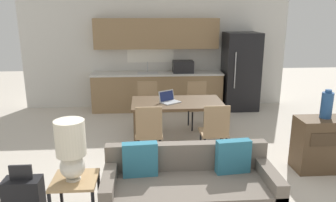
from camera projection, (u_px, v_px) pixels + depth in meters
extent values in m
cube|color=silver|center=(156.00, 52.00, 7.97)|extent=(6.40, 0.06, 2.70)
cube|color=white|center=(150.00, 42.00, 7.86)|extent=(1.12, 0.01, 0.98)
cube|color=#8E704C|center=(157.00, 92.00, 7.88)|extent=(3.06, 0.62, 0.86)
cube|color=silver|center=(157.00, 73.00, 7.77)|extent=(3.09, 0.65, 0.04)
cube|color=#B2B5B7|center=(148.00, 73.00, 7.70)|extent=(0.48, 0.36, 0.01)
cylinder|color=#B7BABC|center=(148.00, 67.00, 7.83)|extent=(0.02, 0.02, 0.24)
cube|color=#8E704C|center=(157.00, 34.00, 7.66)|extent=(2.91, 0.34, 0.70)
cube|color=black|center=(183.00, 67.00, 7.72)|extent=(0.48, 0.36, 0.28)
cube|color=black|center=(240.00, 71.00, 7.82)|extent=(0.80, 0.73, 1.83)
cylinder|color=silver|center=(235.00, 70.00, 7.41)|extent=(0.02, 0.02, 0.82)
cube|color=brown|center=(177.00, 103.00, 5.79)|extent=(1.60, 0.91, 0.04)
cylinder|color=brown|center=(135.00, 132.00, 5.46)|extent=(0.05, 0.05, 0.71)
cylinder|color=brown|center=(222.00, 129.00, 5.56)|extent=(0.05, 0.05, 0.71)
cylinder|color=brown|center=(136.00, 117.00, 6.22)|extent=(0.05, 0.05, 0.71)
cylinder|color=brown|center=(213.00, 115.00, 6.32)|extent=(0.05, 0.05, 0.71)
cylinder|color=#3D2D1E|center=(116.00, 201.00, 3.98)|extent=(0.05, 0.05, 0.10)
cylinder|color=#3D2D1E|center=(254.00, 196.00, 4.11)|extent=(0.05, 0.05, 0.10)
cube|color=#6B6056|center=(190.00, 196.00, 3.68)|extent=(1.92, 0.80, 0.35)
cube|color=#6B6056|center=(186.00, 169.00, 3.95)|extent=(1.92, 0.14, 0.69)
cube|color=#6B6056|center=(110.00, 194.00, 3.60)|extent=(0.14, 0.80, 0.49)
cube|color=#6B6056|center=(267.00, 188.00, 3.72)|extent=(0.14, 0.80, 0.49)
cube|color=teal|center=(140.00, 159.00, 3.73)|extent=(0.41, 0.15, 0.40)
cube|color=teal|center=(233.00, 156.00, 3.81)|extent=(0.41, 0.16, 0.40)
cube|color=tan|center=(75.00, 180.00, 3.47)|extent=(0.47, 0.47, 0.03)
cube|color=black|center=(61.00, 194.00, 3.74)|extent=(0.03, 0.03, 0.54)
cube|color=black|center=(99.00, 192.00, 3.77)|extent=(0.03, 0.03, 0.54)
cylinder|color=silver|center=(74.00, 178.00, 3.46)|extent=(0.16, 0.16, 0.02)
sphere|color=silver|center=(73.00, 166.00, 3.42)|extent=(0.26, 0.26, 0.26)
cylinder|color=beige|center=(70.00, 138.00, 3.34)|extent=(0.31, 0.31, 0.37)
cube|color=brown|center=(326.00, 144.00, 4.82)|extent=(0.90, 0.42, 0.80)
cube|color=#413020|center=(336.00, 139.00, 4.57)|extent=(0.72, 0.01, 0.19)
cylinder|color=#234C84|center=(327.00, 105.00, 4.69)|extent=(0.16, 0.16, 0.38)
cylinder|color=#234C84|center=(329.00, 91.00, 4.63)|extent=(0.09, 0.09, 0.04)
cube|color=#997A56|center=(213.00, 132.00, 5.21)|extent=(0.42, 0.42, 0.04)
cube|color=#997A56|center=(217.00, 121.00, 4.96)|extent=(0.40, 0.03, 0.48)
cylinder|color=black|center=(221.00, 141.00, 5.45)|extent=(0.03, 0.03, 0.41)
cylinder|color=black|center=(201.00, 142.00, 5.42)|extent=(0.03, 0.03, 0.41)
cylinder|color=black|center=(226.00, 149.00, 5.12)|extent=(0.03, 0.03, 0.41)
cylinder|color=black|center=(204.00, 150.00, 5.10)|extent=(0.03, 0.03, 0.41)
cube|color=#997A56|center=(148.00, 108.00, 6.57)|extent=(0.42, 0.42, 0.04)
cube|color=#997A56|center=(148.00, 93.00, 6.69)|extent=(0.40, 0.03, 0.48)
cylinder|color=black|center=(140.00, 121.00, 6.45)|extent=(0.03, 0.03, 0.41)
cylinder|color=black|center=(157.00, 121.00, 6.48)|extent=(0.03, 0.03, 0.41)
cylinder|color=black|center=(140.00, 116.00, 6.78)|extent=(0.03, 0.03, 0.41)
cylinder|color=black|center=(156.00, 116.00, 6.80)|extent=(0.03, 0.03, 0.41)
cube|color=#997A56|center=(149.00, 134.00, 5.15)|extent=(0.42, 0.42, 0.04)
cube|color=#997A56|center=(149.00, 122.00, 4.90)|extent=(0.40, 0.03, 0.48)
cylinder|color=black|center=(160.00, 143.00, 5.39)|extent=(0.03, 0.03, 0.41)
cylinder|color=black|center=(139.00, 143.00, 5.37)|extent=(0.03, 0.03, 0.41)
cylinder|color=black|center=(160.00, 151.00, 5.06)|extent=(0.03, 0.03, 0.41)
cylinder|color=black|center=(138.00, 152.00, 5.04)|extent=(0.03, 0.03, 0.41)
cube|color=#997A56|center=(199.00, 107.00, 6.59)|extent=(0.46, 0.46, 0.04)
cube|color=#997A56|center=(197.00, 93.00, 6.70)|extent=(0.40, 0.07, 0.48)
cylinder|color=black|center=(192.00, 121.00, 6.45)|extent=(0.03, 0.03, 0.41)
cylinder|color=black|center=(209.00, 120.00, 6.51)|extent=(0.03, 0.03, 0.41)
cylinder|color=black|center=(188.00, 116.00, 6.78)|extent=(0.03, 0.03, 0.41)
cylinder|color=black|center=(204.00, 115.00, 6.83)|extent=(0.03, 0.03, 0.41)
cube|color=#B7BABC|center=(171.00, 102.00, 5.71)|extent=(0.39, 0.36, 0.02)
cube|color=#B7BABC|center=(166.00, 96.00, 5.78)|extent=(0.30, 0.22, 0.20)
cube|color=navy|center=(167.00, 96.00, 5.77)|extent=(0.26, 0.19, 0.17)
cube|color=black|center=(21.00, 172.00, 3.40)|extent=(0.23, 0.02, 0.16)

